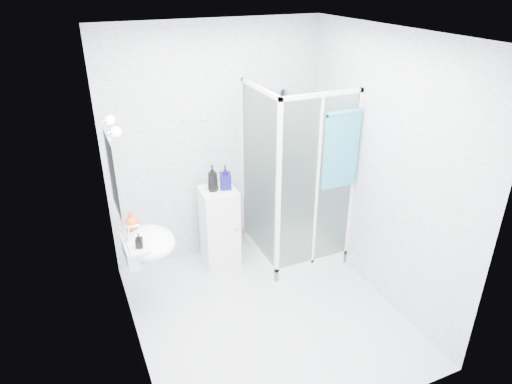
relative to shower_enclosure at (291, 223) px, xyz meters
name	(u,v)px	position (x,y,z in m)	size (l,w,h in m)	color
room	(267,194)	(-0.67, -0.77, 0.85)	(2.40, 2.60, 2.60)	silver
shower_enclosure	(291,223)	(0.00, 0.00, 0.00)	(0.90, 0.95, 2.00)	white
wall_basin	(147,243)	(-1.66, -0.32, 0.35)	(0.46, 0.56, 0.35)	white
mirror	(113,176)	(-1.85, -0.32, 1.05)	(0.02, 0.60, 0.70)	white
vanity_lights	(112,126)	(-1.80, -0.32, 1.47)	(0.10, 0.40, 0.08)	silver
wall_hooks	(194,121)	(-0.92, 0.49, 1.17)	(0.23, 0.06, 0.03)	silver
storage_cabinet	(220,227)	(-0.77, 0.25, 0.01)	(0.39, 0.41, 0.91)	white
hand_towel	(341,148)	(0.30, -0.40, 1.00)	(0.37, 0.05, 0.80)	teal
shampoo_bottle_a	(213,178)	(-0.82, 0.25, 0.60)	(0.11, 0.11, 0.29)	black
shampoo_bottle_b	(225,177)	(-0.68, 0.25, 0.59)	(0.12, 0.12, 0.26)	#0F0C4B
soap_dispenser_orange	(131,221)	(-1.74, -0.14, 0.51)	(0.15, 0.15, 0.19)	#C84B17
soap_dispenser_black	(139,241)	(-1.74, -0.46, 0.48)	(0.06, 0.06, 0.14)	black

